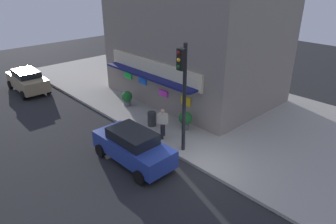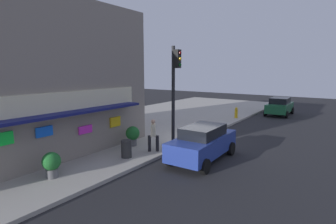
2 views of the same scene
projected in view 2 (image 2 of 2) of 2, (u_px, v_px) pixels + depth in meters
The scene contains 11 objects.
ground_plane at pixel (197, 142), 15.73m from camera, with size 63.17×63.17×0.00m, color #232326.
sidewalk at pixel (124, 128), 19.04m from camera, with size 42.11×11.81×0.15m, color #A39E93.
corner_building at pixel (19, 78), 13.46m from camera, with size 10.79×8.36×7.28m.
traffic_light at pixel (175, 83), 14.05m from camera, with size 0.32×0.58×5.30m.
fire_hydrant at pixel (236, 113), 22.51m from camera, with size 0.50×0.26×0.92m.
trash_can at pixel (126, 149), 12.40m from camera, with size 0.48×0.48×0.83m, color #2D2D2D.
pedestrian at pixel (153, 134), 13.25m from camera, with size 0.54×0.55×1.63m.
potted_plant_by_doorway at pixel (51, 163), 10.06m from camera, with size 0.70×0.70×0.99m.
potted_plant_by_window at pixel (133, 134), 14.29m from camera, with size 0.75×0.75×1.06m.
parked_car_green at pixel (280, 106), 24.75m from camera, with size 4.05×2.05×1.63m.
parked_car_blue at pixel (203, 142), 12.42m from camera, with size 4.28×1.99×1.64m.
Camera 2 is at (-13.50, -7.29, 4.24)m, focal length 28.39 mm.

